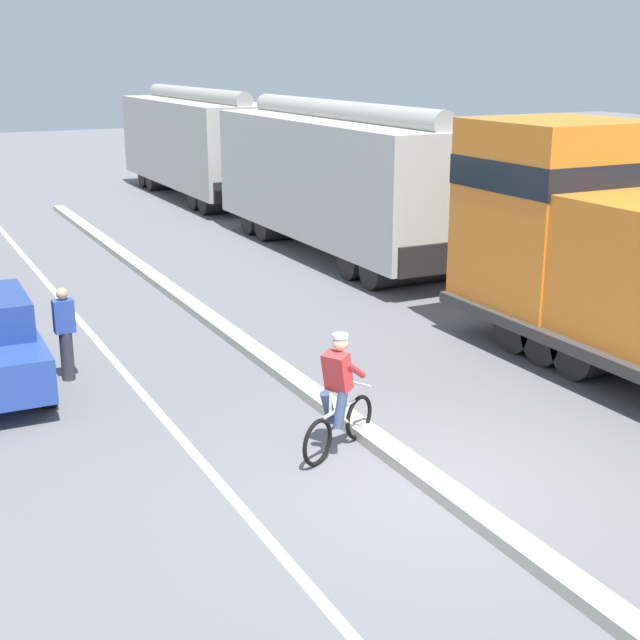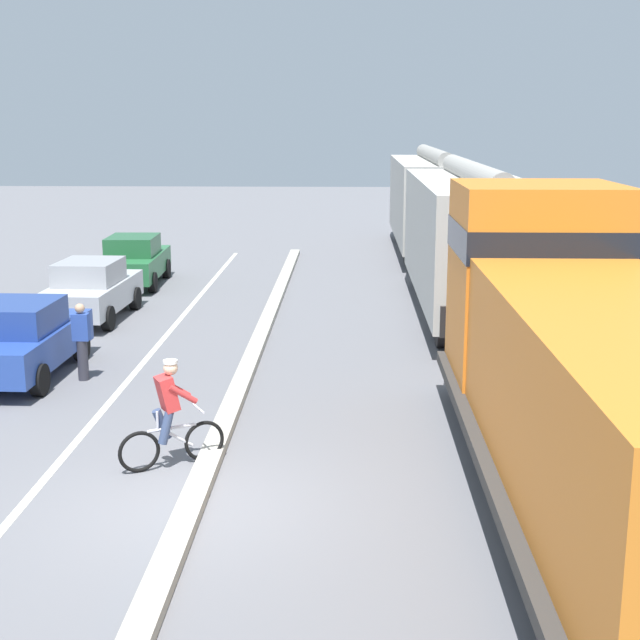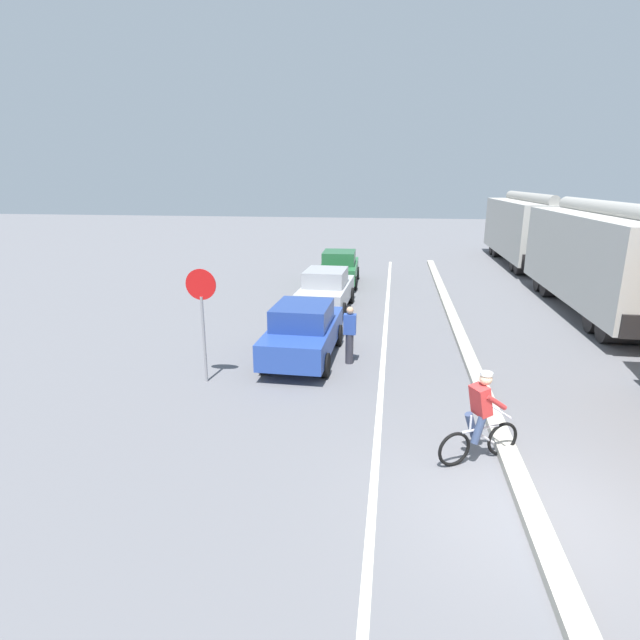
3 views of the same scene
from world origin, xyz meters
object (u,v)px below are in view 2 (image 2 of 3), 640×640
Objects in this scene: parked_car_green at (134,260)px; cyclist at (170,417)px; locomotive at (583,373)px; hopper_car_lead at (470,240)px; parked_car_silver at (92,290)px; parked_car_blue at (22,339)px; pedestrian_by_cars at (82,340)px; hopper_car_middle at (432,201)px.

parked_car_green is 15.96m from cyclist.
parked_car_green is at bearing 122.45° from locomotive.
locomotive reaches higher than cyclist.
hopper_car_lead reaches higher than cyclist.
locomotive is 1.10× the size of hopper_car_lead.
hopper_car_lead reaches higher than parked_car_silver.
parked_car_silver is at bearing 112.00° from cyclist.
parked_car_silver and parked_car_green have the same top height.
parked_car_blue is at bearing -88.94° from parked_car_silver.
parked_car_silver is 2.62× the size of pedestrian_by_cars.
hopper_car_middle is 6.18× the size of cyclist.
hopper_car_middle is at bearing 51.03° from parked_car_silver.
locomotive is at bearing -90.00° from hopper_car_middle.
parked_car_blue is at bearing -119.18° from hopper_car_middle.
locomotive is at bearing -7.32° from cyclist.
cyclist reaches higher than parked_car_silver.
parked_car_silver is 5.87m from pedestrian_by_cars.
hopper_car_lead is 11.11m from parked_car_green.
locomotive is 1.10× the size of hopper_car_middle.
cyclist is (4.07, -4.84, 0.00)m from parked_car_blue.
parked_car_blue is 1.34m from pedestrian_by_cars.
parked_car_green and pedestrian_by_cars have the same top height.
locomotive is 2.74× the size of parked_car_blue.
pedestrian_by_cars is at bearing -8.56° from parked_car_blue.
locomotive is 12.16m from hopper_car_lead.
hopper_car_lead is at bearing 90.00° from locomotive.
locomotive is at bearing -29.00° from parked_car_blue.
cyclist is at bearing 172.68° from locomotive.
parked_car_blue is 0.99× the size of parked_car_green.
pedestrian_by_cars is (-8.81, 5.42, -0.95)m from locomotive.
pedestrian_by_cars is (-8.81, -18.34, -1.23)m from hopper_car_middle.
cyclist is at bearing -68.00° from parked_car_silver.
hopper_car_lead is at bearing -90.00° from hopper_car_middle.
pedestrian_by_cars is at bearing 148.41° from locomotive.
cyclist reaches higher than pedestrian_by_cars.
hopper_car_middle is at bearing 90.00° from locomotive.
hopper_car_middle reaches higher than parked_car_green.
parked_car_green is (-0.15, 10.56, 0.00)m from parked_car_blue.
parked_car_blue is 5.50m from parked_car_silver.
hopper_car_lead is 2.50× the size of parked_car_blue.
locomotive is 2.73× the size of parked_car_silver.
locomotive is at bearing -47.36° from parked_car_silver.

